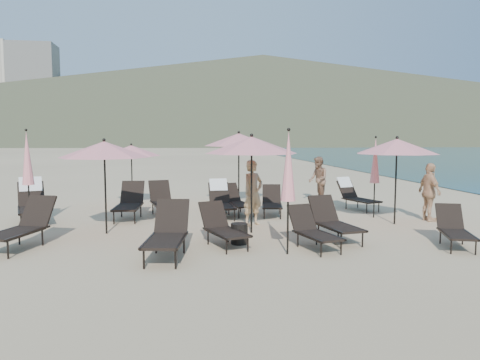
{
  "coord_description": "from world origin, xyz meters",
  "views": [
    {
      "loc": [
        -2.18,
        -9.68,
        2.4
      ],
      "look_at": [
        -0.19,
        3.5,
        1.1
      ],
      "focal_mm": 35.0,
      "sensor_mm": 36.0,
      "label": 1
    }
  ],
  "objects": [
    {
      "name": "ground",
      "position": [
        0.0,
        0.0,
        0.0
      ],
      "size": [
        800.0,
        800.0,
        0.0
      ],
      "primitive_type": "plane",
      "color": "#D6BA8C",
      "rests_on": "ground"
    },
    {
      "name": "volcanic_headland",
      "position": [
        71.37,
        302.62,
        26.49
      ],
      "size": [
        690.0,
        690.0,
        55.0
      ],
      "color": "brown",
      "rests_on": "ground"
    },
    {
      "name": "hotel_skyline",
      "position": [
        -93.62,
        271.21,
        24.18
      ],
      "size": [
        109.0,
        82.0,
        55.0
      ],
      "color": "beige",
      "rests_on": "ground"
    },
    {
      "name": "lounger_0",
      "position": [
        -5.29,
        0.63,
        0.48
      ],
      "size": [
        1.23,
        1.92,
        1.03
      ],
      "rotation": [
        0.0,
        0.0,
        -0.34
      ],
      "color": "black",
      "rests_on": "ground"
    },
    {
      "name": "lounger_1",
      "position": [
        -2.24,
        -0.55,
        0.49
      ],
      "size": [
        0.98,
        1.9,
        1.04
      ],
      "rotation": [
        0.0,
        0.0,
        -0.16
      ],
      "color": "black",
      "rests_on": "ground"
    },
    {
      "name": "lounger_2",
      "position": [
        -1.07,
        0.22,
        0.42
      ],
      "size": [
        1.04,
        1.65,
        0.89
      ],
      "rotation": [
        0.0,
        0.0,
        0.31
      ],
      "color": "black",
      "rests_on": "ground"
    },
    {
      "name": "lounger_3",
      "position": [
        0.79,
        -0.31,
        0.4
      ],
      "size": [
        0.9,
        1.58,
        0.86
      ],
      "rotation": [
        0.0,
        0.0,
        0.24
      ],
      "color": "black",
      "rests_on": "ground"
    },
    {
      "name": "lounger_4",
      "position": [
        1.49,
        0.36,
        0.44
      ],
      "size": [
        0.89,
        1.73,
        0.95
      ],
      "rotation": [
        0.0,
        0.0,
        0.16
      ],
      "color": "black",
      "rests_on": "ground"
    },
    {
      "name": "lounger_5",
      "position": [
        3.84,
        -0.61,
        0.4
      ],
      "size": [
        1.01,
        1.57,
        0.85
      ],
      "rotation": [
        0.0,
        0.0,
        -0.33
      ],
      "color": "black",
      "rests_on": "ground"
    },
    {
      "name": "lounger_6",
      "position": [
        -5.95,
        3.74,
        0.57
      ],
      "size": [
        1.21,
        2.02,
        1.19
      ],
      "rotation": [
        0.0,
        0.0,
        0.3
      ],
      "color": "black",
      "rests_on": "ground"
    },
    {
      "name": "lounger_7",
      "position": [
        -3.34,
        3.85,
        0.48
      ],
      "size": [
        0.82,
        1.82,
        1.02
      ],
      "rotation": [
        0.0,
        0.0,
        -0.09
      ],
      "color": "black",
      "rests_on": "ground"
    },
    {
      "name": "lounger_8",
      "position": [
        -2.4,
        4.37,
        0.46
      ],
      "size": [
        0.95,
        1.79,
        0.98
      ],
      "rotation": [
        0.0,
        0.0,
        0.18
      ],
      "color": "black",
      "rests_on": "ground"
    },
    {
      "name": "lounger_9",
      "position": [
        -0.21,
        4.16,
        0.42
      ],
      "size": [
        0.98,
        1.64,
        0.89
      ],
      "rotation": [
        0.0,
        0.0,
        0.27
      ],
      "color": "black",
      "rests_on": "ground"
    },
    {
      "name": "lounger_10",
      "position": [
        0.82,
        3.85,
        0.4
      ],
      "size": [
        0.84,
        1.57,
        0.86
      ],
      "rotation": [
        0.0,
        0.0,
        -0.19
      ],
      "color": "black",
      "rests_on": "ground"
    },
    {
      "name": "lounger_11",
      "position": [
        3.71,
        4.52,
        0.48
      ],
      "size": [
        1.04,
        1.69,
        0.99
      ],
      "rotation": [
        0.0,
        0.0,
        0.32
      ],
      "color": "black",
      "rests_on": "ground"
    },
    {
      "name": "lounger_12",
      "position": [
        -0.71,
        3.87,
        0.5
      ],
      "size": [
        0.67,
        1.71,
        1.05
      ],
      "rotation": [
        0.0,
        0.0,
        0.03
      ],
      "color": "black",
      "rests_on": "ground"
    },
    {
      "name": "umbrella_open_0",
      "position": [
        -3.73,
        1.86,
        2.04
      ],
      "size": [
        2.15,
        2.15,
        2.31
      ],
      "color": "black",
      "rests_on": "ground"
    },
    {
      "name": "umbrella_open_1",
      "position": [
        -0.22,
        1.45,
        2.14
      ],
      "size": [
        2.25,
        2.25,
        2.43
      ],
      "color": "black",
      "rests_on": "ground"
    },
    {
      "name": "umbrella_open_2",
      "position": [
        3.77,
        1.95,
        2.09
      ],
      "size": [
        2.19,
        2.19,
        2.36
      ],
      "color": "black",
      "rests_on": "ground"
    },
    {
      "name": "umbrella_open_3",
      "position": [
        -3.45,
        6.34,
        1.86
      ],
      "size": [
        1.96,
        1.96,
        2.11
      ],
      "color": "black",
      "rests_on": "ground"
    },
    {
      "name": "umbrella_open_4",
      "position": [
        0.13,
        5.9,
        2.23
      ],
      "size": [
        2.34,
        2.34,
        2.52
      ],
      "color": "black",
      "rests_on": "ground"
    },
    {
      "name": "umbrella_closed_0",
      "position": [
        0.14,
        -0.71,
        1.76
      ],
      "size": [
        0.3,
        0.3,
        2.53
      ],
      "color": "black",
      "rests_on": "ground"
    },
    {
      "name": "umbrella_closed_1",
      "position": [
        3.65,
        2.97,
        1.64
      ],
      "size": [
        0.28,
        0.28,
        2.36
      ],
      "color": "black",
      "rests_on": "ground"
    },
    {
      "name": "umbrella_closed_2",
      "position": [
        -5.84,
        3.13,
        1.77
      ],
      "size": [
        0.3,
        0.3,
        2.55
      ],
      "color": "black",
      "rests_on": "ground"
    },
    {
      "name": "side_table_0",
      "position": [
        -2.28,
        0.31,
        0.22
      ],
      "size": [
        0.37,
        0.37,
        0.43
      ],
      "primitive_type": "cylinder",
      "color": "black",
      "rests_on": "ground"
    },
    {
      "name": "side_table_1",
      "position": [
        -0.69,
        0.32,
        0.23
      ],
      "size": [
        0.38,
        0.38,
        0.46
      ],
      "primitive_type": "cylinder",
      "color": "black",
      "rests_on": "ground"
    },
    {
      "name": "beachgoer_a",
      "position": [
        -0.02,
        2.38,
        0.87
      ],
      "size": [
        0.75,
        0.69,
        1.73
      ],
      "primitive_type": "imported",
      "rotation": [
        0.0,
        0.0,
        0.57
      ],
      "color": "tan",
      "rests_on": "ground"
    },
    {
      "name": "beachgoer_b",
      "position": [
        3.04,
        6.29,
        0.81
      ],
      "size": [
        0.63,
        0.8,
        1.62
      ],
      "primitive_type": "imported",
      "rotation": [
        0.0,
        0.0,
        -1.59
      ],
      "color": "#8B6147",
      "rests_on": "ground"
    },
    {
      "name": "beachgoer_c",
      "position": [
        4.93,
        2.24,
        0.81
      ],
      "size": [
        0.43,
        0.96,
        1.62
      ],
      "primitive_type": "imported",
      "rotation": [
        0.0,
        0.0,
        1.61
      ],
      "color": "tan",
      "rests_on": "ground"
    }
  ]
}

